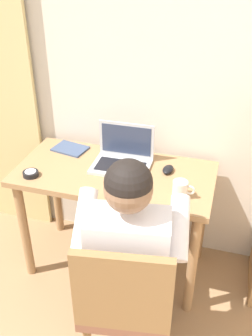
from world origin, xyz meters
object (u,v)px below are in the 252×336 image
object	(u,v)px
coffee_mug	(181,189)
chair	(125,301)
computer_mouse	(168,169)
desk	(115,188)
desk_clock	(31,174)
laptop	(123,157)
person_seated	(131,244)
notebook_pad	(70,149)

from	to	relation	value
coffee_mug	chair	bearing A→B (deg)	-105.07
chair	computer_mouse	world-z (taller)	chair
desk	desk_clock	bearing A→B (deg)	-157.99
laptop	coffee_mug	bearing A→B (deg)	-31.17
computer_mouse	desk_clock	distance (m)	0.80
chair	desk_clock	size ratio (longest dim) A/B	9.85
chair	person_seated	distance (m)	0.26
computer_mouse	person_seated	bearing A→B (deg)	-90.04
chair	laptop	xyz separation A→B (m)	(-0.24, 0.77, 0.30)
desk_clock	notebook_pad	bearing A→B (deg)	75.69
desk	desk_clock	distance (m)	0.50
desk	chair	world-z (taller)	chair
person_seated	laptop	size ratio (longest dim) A/B	3.50
laptop	notebook_pad	xyz separation A→B (m)	(-0.38, 0.08, -0.05)
computer_mouse	coffee_mug	bearing A→B (deg)	-58.54
person_seated	desk	bearing A→B (deg)	115.94
laptop	desk_clock	size ratio (longest dim) A/B	3.83
desk	computer_mouse	xyz separation A→B (m)	(0.30, 0.09, 0.14)
desk	person_seated	xyz separation A→B (m)	(0.24, -0.50, 0.05)
computer_mouse	coffee_mug	size ratio (longest dim) A/B	0.83
person_seated	notebook_pad	world-z (taller)	person_seated
chair	desk_clock	world-z (taller)	chair
desk_clock	notebook_pad	world-z (taller)	desk_clock
person_seated	computer_mouse	world-z (taller)	person_seated
chair	computer_mouse	distance (m)	0.81
laptop	desk	bearing A→B (deg)	-104.56
computer_mouse	coffee_mug	xyz separation A→B (m)	(0.11, -0.23, 0.03)
person_seated	notebook_pad	size ratio (longest dim) A/B	5.73
desk	coffee_mug	size ratio (longest dim) A/B	9.69
chair	notebook_pad	world-z (taller)	chair
coffee_mug	computer_mouse	bearing A→B (deg)	115.55
computer_mouse	coffee_mug	world-z (taller)	coffee_mug
laptop	coffee_mug	xyz separation A→B (m)	(0.39, -0.23, -0.00)
person_seated	notebook_pad	bearing A→B (deg)	131.76
person_seated	notebook_pad	xyz separation A→B (m)	(-0.60, 0.67, 0.07)
desk	desk_clock	xyz separation A→B (m)	(-0.45, -0.18, 0.14)
laptop	notebook_pad	bearing A→B (deg)	167.67
chair	desk_clock	bearing A→B (deg)	145.28
laptop	person_seated	bearing A→B (deg)	-69.68
desk_clock	notebook_pad	size ratio (longest dim) A/B	0.43
laptop	notebook_pad	size ratio (longest dim) A/B	1.64
chair	coffee_mug	bearing A→B (deg)	74.93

